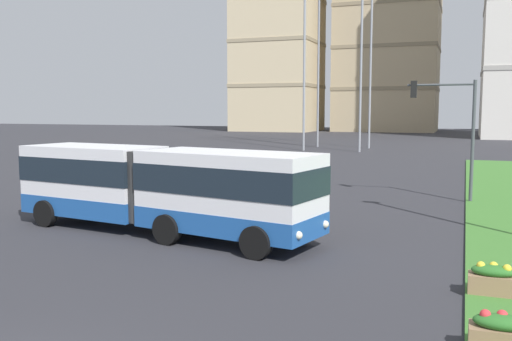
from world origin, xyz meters
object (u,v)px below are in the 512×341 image
Objects in this scene: car_grey_wagon at (199,179)px; flower_planter_1 at (502,333)px; traffic_light_far_right at (451,119)px; flower_planter_2 at (493,279)px; articulated_bus at (161,187)px; apartment_tower_westcentre at (388,31)px; apartment_tower_west at (278,1)px.

flower_planter_1 is (13.60, -15.35, -0.33)m from car_grey_wagon.
traffic_light_far_right reaches higher than flower_planter_1.
car_grey_wagon is at bearing 138.60° from flower_planter_2.
apartment_tower_westcentre is at bearing 93.14° from articulated_bus.
apartment_tower_west is at bearing 113.62° from traffic_light_far_right.
apartment_tower_west reaches higher than flower_planter_1.
articulated_bus is 10.95× the size of flower_planter_2.
apartment_tower_west reaches higher than car_grey_wagon.
apartment_tower_westcentre is at bearing 99.43° from traffic_light_far_right.
flower_planter_1 is 109.99m from apartment_tower_west.
car_grey_wagon is 91.70m from apartment_tower_west.
apartment_tower_westcentre reaches higher than articulated_bus.
car_grey_wagon is 0.11× the size of apartment_tower_westcentre.
apartment_tower_west is at bearing -164.15° from apartment_tower_westcentre.
flower_planter_1 is at bearing -69.42° from apartment_tower_west.
articulated_bus reaches higher than flower_planter_2.
articulated_bus is at bearing -73.97° from apartment_tower_west.
apartment_tower_west is (-23.96, 84.70, 25.68)m from car_grey_wagon.
car_grey_wagon is (-2.93, 8.86, -0.90)m from articulated_bus.
apartment_tower_westcentre is (21.43, 6.08, -6.16)m from apartment_tower_west.
traffic_light_far_right is at bearing 49.52° from articulated_bus.
flower_planter_2 is (10.67, -3.13, -1.23)m from articulated_bus.
flower_planter_1 is 3.36m from flower_planter_2.
flower_planter_2 is at bearing -16.37° from articulated_bus.
apartment_tower_westcentre is (-16.14, 106.14, 19.85)m from flower_planter_1.
flower_planter_1 is 1.00× the size of flower_planter_2.
car_grey_wagon is at bearing 131.54° from flower_planter_1.
traffic_light_far_right reaches higher than flower_planter_2.
flower_planter_1 is (10.67, -6.50, -1.23)m from articulated_bus.
traffic_light_far_right reaches higher than articulated_bus.
car_grey_wagon is at bearing -88.40° from apartment_tower_westcentre.
car_grey_wagon is at bearing -74.21° from apartment_tower_west.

